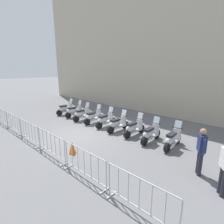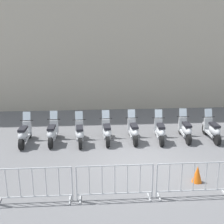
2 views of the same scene
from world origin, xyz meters
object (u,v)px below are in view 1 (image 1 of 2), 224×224
object	(u,v)px
motorcycle_4	(105,120)
barrier_segment_1	(13,123)
motorcycle_2	(82,114)
motorcycle_7	(150,134)
barrier_segment_3	(51,145)
motorcycle_1	(74,111)
barrier_segment_4	(84,164)
motorcycle_6	(134,128)
barrier_segment_2	(29,132)
motorcycle_3	(93,117)
officer_near_row_end	(201,149)
motorcycle_0	(65,109)
motorcycle_8	(172,139)
barrier_segment_5	(139,197)
barrier_segment_0	(1,116)
motorcycle_5	(117,124)
traffic_cone	(72,148)

from	to	relation	value
motorcycle_4	barrier_segment_1	size ratio (longest dim) A/B	0.80
motorcycle_2	motorcycle_7	bearing A→B (deg)	6.90
barrier_segment_1	barrier_segment_3	xyz separation A→B (m)	(4.47, 0.55, 0.00)
motorcycle_1	barrier_segment_3	xyz separation A→B (m)	(5.01, -3.76, 0.07)
motorcycle_7	barrier_segment_4	size ratio (longest dim) A/B	0.80
motorcycle_6	motorcycle_4	bearing A→B (deg)	-172.96
barrier_segment_2	barrier_segment_4	world-z (taller)	same
motorcycle_6	barrier_segment_4	xyz separation A→B (m)	(1.64, -4.15, 0.07)
motorcycle_3	barrier_segment_4	xyz separation A→B (m)	(5.00, -3.71, 0.07)
barrier_segment_1	officer_near_row_end	distance (m)	9.99
motorcycle_0	motorcycle_3	distance (m)	3.40
motorcycle_1	motorcycle_8	xyz separation A→B (m)	(7.87, 0.91, 0.00)
motorcycle_0	barrier_segment_3	size ratio (longest dim) A/B	0.80
motorcycle_4	officer_near_row_end	distance (m)	6.32
barrier_segment_4	barrier_segment_5	world-z (taller)	same
motorcycle_2	barrier_segment_0	xyz separation A→B (m)	(-2.85, -4.58, 0.07)
barrier_segment_0	motorcycle_6	bearing A→B (deg)	35.65
motorcycle_1	motorcycle_2	distance (m)	1.15
motorcycle_0	motorcycle_3	size ratio (longest dim) A/B	1.00
motorcycle_5	barrier_segment_4	distance (m)	4.79
motorcycle_1	motorcycle_4	bearing A→B (deg)	6.62
motorcycle_7	motorcycle_8	xyz separation A→B (m)	(1.11, 0.23, 0.00)
motorcycle_0	motorcycle_7	size ratio (longest dim) A/B	1.00
barrier_segment_2	traffic_cone	xyz separation A→B (m)	(2.54, 1.09, -0.25)
motorcycle_8	barrier_segment_0	xyz separation A→B (m)	(-9.56, -5.49, 0.07)
motorcycle_0	motorcycle_5	bearing A→B (deg)	6.55
motorcycle_0	barrier_segment_5	size ratio (longest dim) A/B	0.80
barrier_segment_4	motorcycle_6	bearing A→B (deg)	111.54
motorcycle_1	traffic_cone	xyz separation A→B (m)	(5.32, -2.94, -0.18)
motorcycle_0	barrier_segment_2	distance (m)	5.46
barrier_segment_1	barrier_segment_5	size ratio (longest dim) A/B	1.00
barrier_segment_1	officer_near_row_end	size ratio (longest dim) A/B	1.25
motorcycle_3	motorcycle_4	world-z (taller)	same
motorcycle_3	barrier_segment_1	distance (m)	4.84
motorcycle_3	barrier_segment_5	distance (m)	8.01
motorcycle_4	officer_near_row_end	bearing A→B (deg)	-5.62
motorcycle_6	barrier_segment_1	xyz separation A→B (m)	(-5.07, -4.97, 0.07)
motorcycle_5	motorcycle_0	bearing A→B (deg)	-173.45
motorcycle_2	motorcycle_7	size ratio (longest dim) A/B	1.00
motorcycle_4	motorcycle_7	xyz separation A→B (m)	(3.38, 0.29, 0.00)
motorcycle_8	barrier_segment_5	size ratio (longest dim) A/B	0.80
motorcycle_8	traffic_cone	size ratio (longest dim) A/B	3.13
barrier_segment_4	officer_near_row_end	world-z (taller)	officer_near_row_end
motorcycle_6	traffic_cone	bearing A→B (deg)	-94.64
motorcycle_5	traffic_cone	bearing A→B (deg)	-76.37
motorcycle_3	barrier_segment_5	bearing A→B (deg)	-25.41
officer_near_row_end	traffic_cone	bearing A→B (deg)	-147.85
motorcycle_8	traffic_cone	bearing A→B (deg)	-123.45
barrier_segment_0	barrier_segment_3	bearing A→B (deg)	6.96
motorcycle_5	barrier_segment_2	distance (m)	4.79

